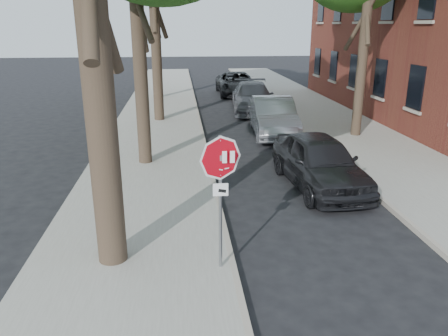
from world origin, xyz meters
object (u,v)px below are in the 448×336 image
object	(u,v)px
car_a	(319,162)
car_d	(237,84)
stop_sign	(220,178)
car_b	(273,117)
car_c	(253,97)

from	to	relation	value
car_a	car_d	distance (m)	17.76
stop_sign	car_b	xyz separation A→B (m)	(3.30, 10.84, -1.15)
car_a	car_c	distance (m)	11.83
car_a	car_b	distance (m)	6.44
stop_sign	car_d	bearing A→B (deg)	81.77
stop_sign	car_a	world-z (taller)	stop_sign
stop_sign	car_b	distance (m)	11.39
car_a	car_d	bearing A→B (deg)	86.01
stop_sign	car_b	world-z (taller)	stop_sign
stop_sign	car_b	size ratio (longest dim) A/B	0.54
car_d	stop_sign	bearing A→B (deg)	-98.07
stop_sign	car_a	size ratio (longest dim) A/B	0.57
car_a	car_b	xyz separation A→B (m)	(0.00, 6.44, 0.02)
car_c	stop_sign	bearing A→B (deg)	-96.09
car_a	car_b	world-z (taller)	car_b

